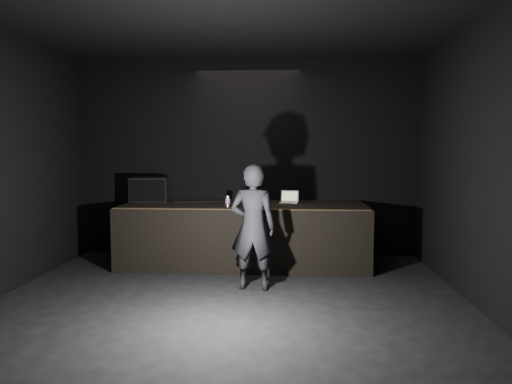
{
  "coord_description": "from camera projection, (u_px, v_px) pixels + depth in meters",
  "views": [
    {
      "loc": [
        0.72,
        -5.44,
        1.92
      ],
      "look_at": [
        0.22,
        2.3,
        1.24
      ],
      "focal_mm": 35.0,
      "sensor_mm": 36.0,
      "label": 1
    }
  ],
  "objects": [
    {
      "name": "ground",
      "position": [
        223.0,
        319.0,
        5.62
      ],
      "size": [
        7.0,
        7.0,
        0.0
      ],
      "primitive_type": "plane",
      "color": "black",
      "rests_on": "ground"
    },
    {
      "name": "room_walls",
      "position": [
        222.0,
        139.0,
        5.44
      ],
      "size": [
        6.1,
        7.1,
        3.52
      ],
      "color": "black",
      "rests_on": "ground"
    },
    {
      "name": "stage_riser",
      "position": [
        244.0,
        234.0,
        8.29
      ],
      "size": [
        4.0,
        1.5,
        1.0
      ],
      "primitive_type": "cube",
      "color": "black",
      "rests_on": "ground"
    },
    {
      "name": "riser_lip",
      "position": [
        240.0,
        209.0,
        7.54
      ],
      "size": [
        3.92,
        0.1,
        0.01
      ],
      "primitive_type": "cube",
      "color": "brown",
      "rests_on": "stage_riser"
    },
    {
      "name": "stage_monitor",
      "position": [
        149.0,
        190.0,
        8.6
      ],
      "size": [
        0.68,
        0.53,
        0.42
      ],
      "rotation": [
        0.0,
        0.0,
        0.12
      ],
      "color": "black",
      "rests_on": "stage_riser"
    },
    {
      "name": "cable",
      "position": [
        203.0,
        202.0,
        8.53
      ],
      "size": [
        0.94,
        0.32,
        0.02
      ],
      "primitive_type": "cylinder",
      "rotation": [
        0.0,
        1.57,
        0.31
      ],
      "color": "black",
      "rests_on": "stage_riser"
    },
    {
      "name": "laptop",
      "position": [
        289.0,
        200.0,
        8.45
      ],
      "size": [
        0.33,
        0.3,
        0.21
      ],
      "rotation": [
        0.0,
        0.0,
        -0.13
      ],
      "color": "white",
      "rests_on": "stage_riser"
    },
    {
      "name": "beer_can",
      "position": [
        228.0,
        201.0,
        7.86
      ],
      "size": [
        0.07,
        0.07,
        0.18
      ],
      "color": "silver",
      "rests_on": "stage_riser"
    },
    {
      "name": "plastic_cup",
      "position": [
        258.0,
        202.0,
        8.16
      ],
      "size": [
        0.07,
        0.07,
        0.09
      ],
      "primitive_type": "cylinder",
      "color": "white",
      "rests_on": "stage_riser"
    },
    {
      "name": "wii_remote",
      "position": [
        249.0,
        207.0,
        7.74
      ],
      "size": [
        0.11,
        0.16,
        0.03
      ],
      "primitive_type": "cube",
      "rotation": [
        0.0,
        0.0,
        0.45
      ],
      "color": "silver",
      "rests_on": "stage_riser"
    },
    {
      "name": "person",
      "position": [
        253.0,
        227.0,
        6.76
      ],
      "size": [
        0.66,
        0.46,
        1.71
      ],
      "primitive_type": "imported",
      "rotation": [
        0.0,
        0.0,
        3.05
      ],
      "color": "black",
      "rests_on": "ground"
    }
  ]
}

